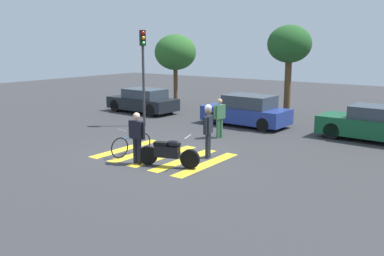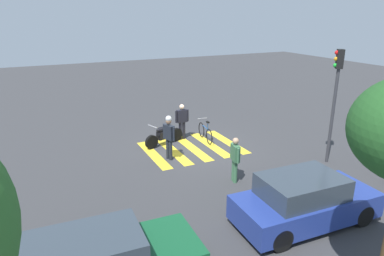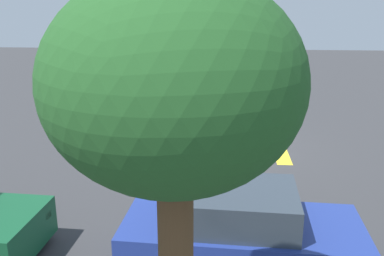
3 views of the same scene
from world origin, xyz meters
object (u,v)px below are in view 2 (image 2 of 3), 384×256
officer_on_foot (182,119)px  officer_by_motorcycle (169,134)px  police_motorcycle (164,135)px  traffic_light_pole (335,89)px  leaning_bicycle (205,132)px  car_blue_hatchback (304,201)px  pedestrian_bystander (235,157)px

officer_on_foot → officer_by_motorcycle: size_ratio=0.92×
police_motorcycle → traffic_light_pole: 7.32m
leaning_bicycle → officer_on_foot: bearing=-36.7°
police_motorcycle → officer_on_foot: 1.19m
car_blue_hatchback → officer_by_motorcycle: bearing=-73.7°
officer_on_foot → officer_by_motorcycle: 2.43m
traffic_light_pole → leaning_bicycle: bearing=-52.7°
pedestrian_bystander → car_blue_hatchback: size_ratio=0.39×
leaning_bicycle → pedestrian_bystander: 4.27m
officer_on_foot → pedestrian_bystander: (0.12, 4.78, -0.04)m
leaning_bicycle → officer_by_motorcycle: (2.33, 1.29, 0.68)m
police_motorcycle → pedestrian_bystander: bearing=101.4°
police_motorcycle → traffic_light_pole: traffic_light_pole is taller
officer_on_foot → pedestrian_bystander: bearing=88.5°
leaning_bicycle → car_blue_hatchback: car_blue_hatchback is taller
officer_by_motorcycle → officer_on_foot: bearing=-126.5°
leaning_bicycle → traffic_light_pole: (-3.24, 4.25, 2.56)m
officer_by_motorcycle → traffic_light_pole: traffic_light_pole is taller
leaning_bicycle → traffic_light_pole: size_ratio=0.39×
officer_on_foot → traffic_light_pole: size_ratio=0.38×
police_motorcycle → traffic_light_pole: (-5.14, 4.57, 2.50)m
officer_by_motorcycle → traffic_light_pole: (-5.57, 2.96, 1.88)m
traffic_light_pole → pedestrian_bystander: bearing=-1.7°
officer_by_motorcycle → car_blue_hatchback: 6.09m
leaning_bicycle → officer_by_motorcycle: 2.75m
car_blue_hatchback → traffic_light_pole: (-3.86, -2.88, 2.27)m
officer_on_foot → car_blue_hatchback: bearing=91.9°
police_motorcycle → leaning_bicycle: (-1.90, 0.32, -0.06)m
officer_on_foot → traffic_light_pole: traffic_light_pole is taller
leaning_bicycle → traffic_light_pole: bearing=127.3°
police_motorcycle → car_blue_hatchback: car_blue_hatchback is taller
police_motorcycle → leaning_bicycle: 1.93m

